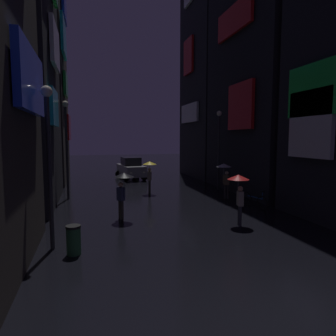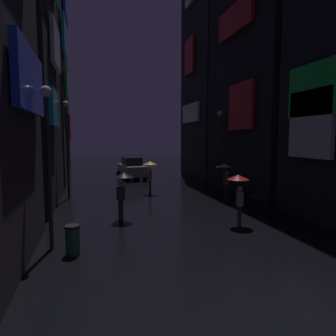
{
  "view_description": "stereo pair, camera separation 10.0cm",
  "coord_description": "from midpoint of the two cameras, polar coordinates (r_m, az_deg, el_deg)",
  "views": [
    {
      "loc": [
        -3.79,
        -4.86,
        3.66
      ],
      "look_at": [
        0.0,
        9.3,
        2.16
      ],
      "focal_mm": 32.0,
      "sensor_mm": 36.0,
      "label": 1
    },
    {
      "loc": [
        -3.69,
        -4.89,
        3.66
      ],
      "look_at": [
        0.0,
        9.3,
        2.16
      ],
      "focal_mm": 32.0,
      "sensor_mm": 36.0,
      "label": 2
    }
  ],
  "objects": [
    {
      "name": "streetlamp_right_far",
      "position": [
        21.11,
        9.52,
        5.14
      ],
      "size": [
        0.36,
        0.36,
        5.49
      ],
      "color": "#2D2D33",
      "rests_on": "ground"
    },
    {
      "name": "bicycle_parked_at_storefront",
      "position": [
        16.42,
        16.01,
        -5.9
      ],
      "size": [
        0.44,
        1.79,
        0.96
      ],
      "color": "black",
      "rests_on": "ground"
    },
    {
      "name": "building_right_mid",
      "position": [
        22.43,
        17.27,
        22.91
      ],
      "size": [
        4.25,
        8.73,
        20.69
      ],
      "color": "black",
      "rests_on": "ground"
    },
    {
      "name": "building_left_far",
      "position": [
        27.15,
        -23.59,
        16.31
      ],
      "size": [
        4.25,
        7.04,
        17.61
      ],
      "color": "#33302D",
      "rests_on": "ground"
    },
    {
      "name": "car_distant",
      "position": [
        26.83,
        -7.17,
        -0.07
      ],
      "size": [
        2.59,
        4.3,
        1.92
      ],
      "color": "#99999E",
      "rests_on": "ground"
    },
    {
      "name": "building_right_far",
      "position": [
        29.55,
        8.28,
        19.43
      ],
      "size": [
        4.25,
        7.1,
        21.28
      ],
      "color": "#232328",
      "rests_on": "ground"
    },
    {
      "name": "ground_plane",
      "position": [
        7.15,
        21.38,
        -25.36
      ],
      "size": [
        120.0,
        120.0,
        0.0
      ],
      "primitive_type": "plane",
      "color": "black"
    },
    {
      "name": "pedestrian_far_right_red",
      "position": [
        12.79,
        13.13,
        -3.28
      ],
      "size": [
        0.9,
        0.9,
        2.12
      ],
      "color": "#2D2D38",
      "rests_on": "ground"
    },
    {
      "name": "streetlamp_left_far",
      "position": [
        18.67,
        -18.93,
        5.32
      ],
      "size": [
        0.36,
        0.36,
        5.79
      ],
      "color": "#2D2D33",
      "rests_on": "ground"
    },
    {
      "name": "streetlamp_left_near",
      "position": [
        10.3,
        -22.03,
        3.52
      ],
      "size": [
        0.36,
        0.36,
        5.28
      ],
      "color": "#2D2D33",
      "rests_on": "ground"
    },
    {
      "name": "building_left_mid",
      "position": [
        19.08,
        -28.05,
        24.51
      ],
      "size": [
        4.25,
        7.48,
        19.93
      ],
      "color": "#232328",
      "rests_on": "ground"
    },
    {
      "name": "pedestrian_foreground_right_clear",
      "position": [
        18.13,
        10.59,
        -0.58
      ],
      "size": [
        0.9,
        0.9,
        2.12
      ],
      "color": "#38332D",
      "rests_on": "ground"
    },
    {
      "name": "trash_bin",
      "position": [
        10.08,
        -17.82,
        -12.91
      ],
      "size": [
        0.46,
        0.46,
        0.93
      ],
      "color": "#265933",
      "rests_on": "ground"
    },
    {
      "name": "pedestrian_foreground_left_black",
      "position": [
        13.44,
        -8.79,
        -2.76
      ],
      "size": [
        0.9,
        0.9,
        2.12
      ],
      "color": "#38332D",
      "rests_on": "ground"
    },
    {
      "name": "pedestrian_near_crossing_yellow",
      "position": [
        19.56,
        -3.68,
        -0.03
      ],
      "size": [
        0.9,
        0.9,
        2.12
      ],
      "color": "#38332D",
      "rests_on": "ground"
    }
  ]
}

